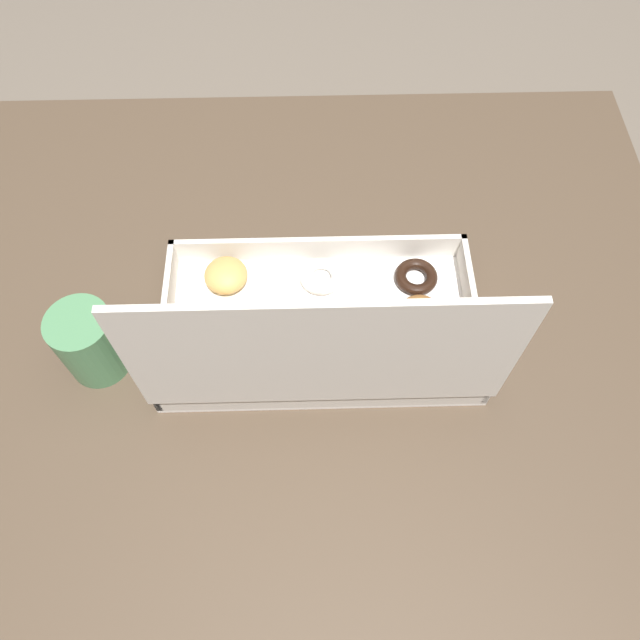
% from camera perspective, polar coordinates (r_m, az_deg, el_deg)
% --- Properties ---
extents(ground_plane, '(8.00, 8.00, 0.00)m').
position_cam_1_polar(ground_plane, '(1.50, -2.27, -15.27)').
color(ground_plane, '#6B6054').
extents(dining_table, '(1.16, 0.99, 0.71)m').
position_cam_1_polar(dining_table, '(0.91, -3.62, -5.26)').
color(dining_table, '#4C3D2D').
rests_on(dining_table, ground_plane).
extents(donut_box, '(0.42, 0.25, 0.26)m').
position_cam_1_polar(donut_box, '(0.79, -0.44, -0.96)').
color(donut_box, white).
rests_on(donut_box, dining_table).
extents(coffee_mug, '(0.08, 0.08, 0.11)m').
position_cam_1_polar(coffee_mug, '(0.83, -20.36, -1.89)').
color(coffee_mug, '#4C8456').
rests_on(coffee_mug, dining_table).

